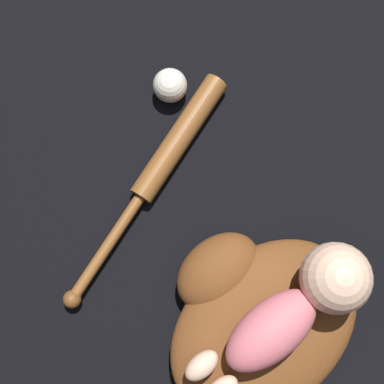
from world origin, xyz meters
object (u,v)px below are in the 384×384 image
baseball_glove (256,318)px  baseball_bat (165,160)px  baseball (170,86)px  baby_figure (301,306)px

baseball_glove → baseball_bat: size_ratio=0.86×
baseball_glove → baseball: size_ratio=6.61×
baseball_glove → baseball_bat: 0.34m
baby_figure → baseball_bat: (0.14, 0.33, -0.12)m
baseball_glove → baby_figure: (0.05, -0.05, 0.09)m
baseball_glove → baby_figure: bearing=-43.9°
baby_figure → baseball: 0.49m
baseball → baseball_glove: bearing=-133.5°
baseball_bat → baseball: size_ratio=7.66×
baby_figure → baseball: size_ratio=5.01×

